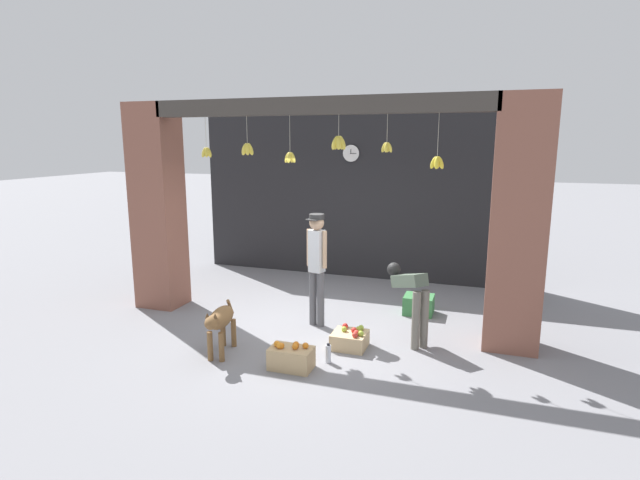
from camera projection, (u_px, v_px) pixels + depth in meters
ground_plane at (310, 330)px, 7.37m from camera, size 60.00×60.00×0.00m
shop_back_wall at (363, 196)px, 9.94m from camera, size 6.83×0.12×3.33m
shop_pillar_left at (158, 207)px, 8.19m from camera, size 0.70×0.60×3.33m
shop_pillar_right at (518, 225)px, 6.45m from camera, size 0.70×0.60×3.33m
storefront_awning at (311, 109)px, 6.86m from camera, size 4.93×0.28×0.96m
dog at (220, 321)px, 6.43m from camera, size 0.35×0.91×0.68m
shopkeeper at (317, 260)px, 7.36m from camera, size 0.33×0.30×1.70m
worker_stooping at (411, 294)px, 6.78m from camera, size 0.65×0.66×1.04m
fruit_crate_oranges at (291, 357)px, 6.09m from camera, size 0.52×0.32×0.34m
fruit_crate_apples at (350, 339)px, 6.71m from camera, size 0.45×0.43×0.28m
produce_box_green at (419, 305)px, 8.03m from camera, size 0.46×0.42×0.30m
water_bottle at (328, 354)px, 6.26m from camera, size 0.07×0.07×0.25m
wall_clock at (351, 153)px, 9.78m from camera, size 0.35×0.03×0.35m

